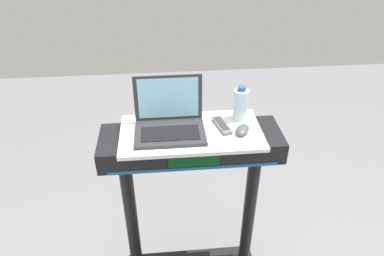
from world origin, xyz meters
TOP-DOWN VIEW (x-y plane):
  - desk_board at (0.00, 0.70)m, footprint 0.69×0.36m
  - laptop at (-0.10, 0.72)m, footprint 0.33×0.26m
  - computer_mouse at (0.25, 0.66)m, footprint 0.10×0.12m
  - water_bottle at (0.26, 0.79)m, footprint 0.07×0.07m
  - tv_remote at (0.15, 0.72)m, footprint 0.08×0.17m

SIDE VIEW (x-z plane):
  - desk_board at x=0.00m, z-range 1.15..1.17m
  - tv_remote at x=0.15m, z-range 1.17..1.19m
  - computer_mouse at x=0.25m, z-range 1.17..1.20m
  - laptop at x=-0.10m, z-range 1.10..1.34m
  - water_bottle at x=0.26m, z-range 1.16..1.34m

